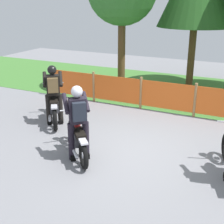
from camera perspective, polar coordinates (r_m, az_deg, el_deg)
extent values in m
cube|color=gray|center=(7.53, 3.29, -7.05)|extent=(24.00, 24.00, 0.02)
cube|color=#427A33|center=(12.49, 13.20, 3.69)|extent=(24.00, 5.22, 0.01)
cylinder|color=#997547|center=(11.78, -10.74, 5.51)|extent=(0.08, 0.08, 1.05)
cylinder|color=#997547|center=(10.87, -3.33, 4.61)|extent=(0.08, 0.08, 1.05)
cylinder|color=#997547|center=(10.17, 5.25, 3.46)|extent=(0.08, 0.08, 1.05)
cylinder|color=#997547|center=(9.73, 14.81, 2.08)|extent=(0.08, 0.08, 1.05)
cube|color=orange|center=(11.30, -7.18, 5.19)|extent=(1.65, 0.02, 0.85)
cube|color=orange|center=(10.48, 0.82, 4.17)|extent=(1.65, 0.02, 0.85)
cube|color=orange|center=(9.91, 9.93, 2.90)|extent=(1.65, 0.02, 0.85)
cylinder|color=brown|center=(12.17, 1.73, 10.52)|extent=(0.28, 0.28, 2.79)
cylinder|color=brown|center=(13.23, 14.18, 9.70)|extent=(0.28, 0.28, 2.34)
torus|color=black|center=(7.86, -7.25, -3.46)|extent=(0.49, 0.52, 0.61)
cylinder|color=silver|center=(7.86, -7.25, -3.46)|extent=(0.13, 0.14, 0.13)
torus|color=black|center=(6.68, -5.19, -7.84)|extent=(0.49, 0.52, 0.61)
cylinder|color=silver|center=(6.68, -5.19, -7.84)|extent=(0.13, 0.14, 0.13)
cube|color=#38383D|center=(7.15, -6.28, -4.40)|extent=(0.56, 0.57, 0.30)
ellipsoid|color=maroon|center=(7.26, -6.68, -2.21)|extent=(0.50, 0.52, 0.21)
cube|color=black|center=(6.86, -5.95, -3.82)|extent=(0.52, 0.53, 0.09)
cube|color=silver|center=(6.53, -5.28, -5.26)|extent=(0.34, 0.35, 0.04)
cylinder|color=silver|center=(7.70, -7.26, -1.75)|extent=(0.19, 0.20, 0.54)
sphere|color=white|center=(7.76, -7.54, 0.15)|extent=(0.24, 0.24, 0.17)
cylinder|color=silver|center=(7.55, -7.32, 0.42)|extent=(0.44, 0.41, 0.03)
cylinder|color=silver|center=(6.98, -6.83, -7.18)|extent=(0.40, 0.43, 0.07)
torus|color=black|center=(9.98, -10.41, 1.72)|extent=(0.48, 0.60, 0.66)
cylinder|color=silver|center=(9.98, -10.41, 1.72)|extent=(0.14, 0.15, 0.14)
torus|color=black|center=(8.62, -10.29, -1.26)|extent=(0.48, 0.60, 0.66)
cylinder|color=silver|center=(8.62, -10.29, -1.26)|extent=(0.14, 0.15, 0.14)
cube|color=#38383D|center=(9.19, -10.42, 1.32)|extent=(0.57, 0.65, 0.33)
ellipsoid|color=black|center=(9.35, -10.53, 3.10)|extent=(0.52, 0.58, 0.23)
cube|color=black|center=(8.89, -10.48, 1.99)|extent=(0.53, 0.60, 0.10)
cube|color=silver|center=(8.50, -10.44, 1.01)|extent=(0.35, 0.40, 0.04)
cylinder|color=silver|center=(9.84, -10.52, 3.26)|extent=(0.19, 0.23, 0.59)
sphere|color=white|center=(9.93, -10.62, 4.84)|extent=(0.26, 0.26, 0.19)
cylinder|color=silver|center=(9.70, -10.65, 5.17)|extent=(0.52, 0.39, 0.03)
cylinder|color=silver|center=(8.99, -11.22, -0.88)|extent=(0.40, 0.50, 0.07)
cylinder|color=black|center=(7.02, -7.33, -5.34)|extent=(0.21, 0.21, 0.86)
cube|color=black|center=(7.18, -7.20, -8.01)|extent=(0.26, 0.27, 0.12)
cylinder|color=black|center=(7.07, -4.77, -5.03)|extent=(0.21, 0.21, 0.86)
cube|color=black|center=(7.23, -4.68, -7.69)|extent=(0.26, 0.27, 0.12)
cube|color=black|center=(6.77, -6.26, 0.26)|extent=(0.43, 0.42, 0.56)
cylinder|color=black|center=(6.86, -8.40, 1.53)|extent=(0.40, 0.42, 0.38)
cylinder|color=black|center=(6.94, -4.81, 1.88)|extent=(0.40, 0.42, 0.38)
sphere|color=silver|center=(6.64, -6.40, 3.71)|extent=(0.35, 0.35, 0.25)
cube|color=black|center=(6.73, -6.56, 3.94)|extent=(0.15, 0.14, 0.08)
cube|color=#1E232D|center=(6.60, -5.99, 0.10)|extent=(0.31, 0.31, 0.40)
cylinder|color=black|center=(9.08, -11.38, 0.43)|extent=(0.21, 0.21, 0.86)
cube|color=black|center=(9.20, -11.23, -1.74)|extent=(0.24, 0.27, 0.12)
cylinder|color=black|center=(9.07, -9.37, 0.56)|extent=(0.21, 0.21, 0.86)
cube|color=black|center=(9.20, -9.24, -1.61)|extent=(0.24, 0.27, 0.12)
cube|color=black|center=(8.86, -10.66, 4.82)|extent=(0.43, 0.41, 0.56)
cylinder|color=black|center=(9.01, -12.12, 5.78)|extent=(0.37, 0.45, 0.38)
cylinder|color=black|center=(9.01, -9.32, 5.96)|extent=(0.37, 0.45, 0.38)
sphere|color=black|center=(8.76, -10.84, 7.50)|extent=(0.35, 0.35, 0.25)
cube|color=black|center=(8.86, -10.84, 7.64)|extent=(0.16, 0.13, 0.08)
cube|color=brown|center=(8.69, -10.67, 4.79)|extent=(0.32, 0.29, 0.40)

